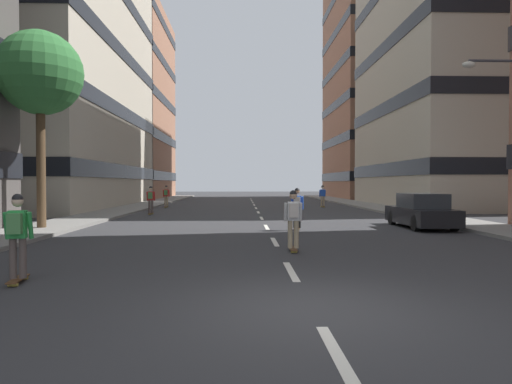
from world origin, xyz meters
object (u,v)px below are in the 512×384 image
streetlamp_right (506,125)px  skater_5 (17,232)px  skater_0 (151,198)px  street_tree_near (40,74)px  skater_4 (293,216)px  parked_car_near (421,212)px  skater_1 (297,206)px  skater_3 (323,195)px  skater_2 (166,195)px

streetlamp_right → skater_5: (-14.33, -7.49, -3.12)m
streetlamp_right → skater_0: size_ratio=3.65×
skater_0 → skater_5: same height
streetlamp_right → street_tree_near: bearing=172.7°
skater_4 → parked_car_near: bearing=45.6°
parked_car_near → street_tree_near: bearing=-177.6°
parked_car_near → skater_5: (-12.37, -10.50, 0.32)m
skater_0 → street_tree_near: bearing=-105.5°
parked_car_near → skater_4: size_ratio=2.47×
streetlamp_right → skater_1: size_ratio=3.65×
street_tree_near → skater_5: (3.87, -9.82, -5.45)m
streetlamp_right → parked_car_near: bearing=123.0°
parked_car_near → skater_0: skater_0 is taller
street_tree_near → skater_3: street_tree_near is taller
skater_2 → skater_4: size_ratio=1.00×
parked_car_near → skater_4: (-6.43, -6.57, 0.32)m
skater_3 → skater_4: same height
skater_3 → streetlamp_right: bearing=-80.4°
skater_4 → skater_3: bearing=77.7°
streetlamp_right → skater_0: (-15.59, 11.71, -3.12)m
street_tree_near → skater_4: 12.68m
street_tree_near → streetlamp_right: 18.49m
parked_car_near → skater_3: skater_3 is taller
street_tree_near → skater_4: size_ratio=4.56×
street_tree_near → skater_2: 18.31m
skater_1 → skater_0: bearing=130.2°
skater_3 → skater_4: size_ratio=1.00×
skater_5 → skater_2: bearing=93.5°
streetlamp_right → skater_1: 8.47m
parked_car_near → skater_1: (-5.61, -0.82, 0.32)m
skater_3 → skater_5: (-11.01, -27.15, 0.03)m
skater_5 → skater_0: bearing=93.8°
skater_0 → skater_5: 19.23m
skater_0 → skater_3: size_ratio=1.00×
street_tree_near → skater_4: street_tree_near is taller
skater_0 → skater_2: bearing=92.7°
skater_0 → skater_5: size_ratio=1.00×
skater_0 → skater_2: 7.97m
skater_1 → street_tree_near: bearing=179.2°
street_tree_near → skater_4: (9.81, -5.90, -5.45)m
skater_1 → skater_5: bearing=-124.9°
skater_5 → skater_3: bearing=67.9°
streetlamp_right → skater_3: size_ratio=3.65×
parked_car_near → skater_4: skater_4 is taller
parked_car_near → skater_1: bearing=-171.7°
street_tree_near → skater_3: 23.49m
streetlamp_right → skater_3: bearing=99.6°
skater_1 → skater_2: bearing=115.7°
skater_2 → skater_3: same height
skater_1 → skater_4: (-0.82, -5.75, 0.00)m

